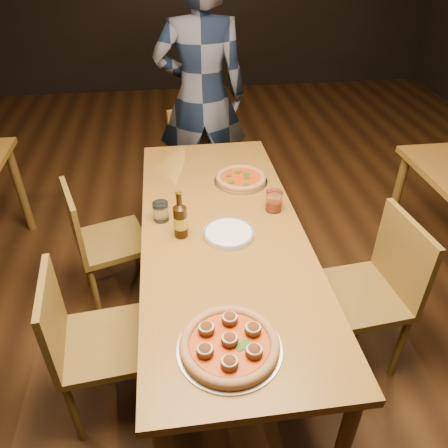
{
  "coord_description": "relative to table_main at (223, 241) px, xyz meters",
  "views": [
    {
      "loc": [
        -0.23,
        -1.74,
        2.03
      ],
      "look_at": [
        0.0,
        -0.05,
        0.82
      ],
      "focal_mm": 35.0,
      "sensor_mm": 36.0,
      "label": 1
    }
  ],
  "objects": [
    {
      "name": "ground",
      "position": [
        0.0,
        0.0,
        -0.68
      ],
      "size": [
        9.0,
        9.0,
        0.0
      ],
      "primitive_type": "plane",
      "color": "black"
    },
    {
      "name": "table_main",
      "position": [
        0.0,
        0.0,
        0.0
      ],
      "size": [
        0.8,
        2.0,
        0.75
      ],
      "color": "brown",
      "rests_on": "ground"
    },
    {
      "name": "chair_main_nw",
      "position": [
        -0.59,
        -0.37,
        -0.24
      ],
      "size": [
        0.44,
        0.44,
        0.87
      ],
      "primitive_type": null,
      "rotation": [
        0.0,
        0.0,
        1.67
      ],
      "color": "brown",
      "rests_on": "ground"
    },
    {
      "name": "chair_main_sw",
      "position": [
        -0.62,
        0.42,
        -0.25
      ],
      "size": [
        0.5,
        0.5,
        0.85
      ],
      "primitive_type": null,
      "rotation": [
        0.0,
        0.0,
        1.88
      ],
      "color": "brown",
      "rests_on": "ground"
    },
    {
      "name": "chair_main_e",
      "position": [
        0.66,
        -0.25,
        -0.22
      ],
      "size": [
        0.47,
        0.47,
        0.92
      ],
      "primitive_type": null,
      "rotation": [
        0.0,
        0.0,
        -1.48
      ],
      "color": "brown",
      "rests_on": "ground"
    },
    {
      "name": "chair_end",
      "position": [
        0.02,
        1.31,
        -0.24
      ],
      "size": [
        0.51,
        0.51,
        0.88
      ],
      "primitive_type": null,
      "rotation": [
        0.0,
        0.0,
        0.3
      ],
      "color": "brown",
      "rests_on": "ground"
    },
    {
      "name": "pizza_meatball",
      "position": [
        -0.07,
        -0.73,
        0.1
      ],
      "size": [
        0.38,
        0.38,
        0.07
      ],
      "rotation": [
        0.0,
        0.0,
        0.11
      ],
      "color": "#B7B7BF",
      "rests_on": "table_main"
    },
    {
      "name": "pizza_margherita",
      "position": [
        0.17,
        0.46,
        0.09
      ],
      "size": [
        0.31,
        0.31,
        0.04
      ],
      "rotation": [
        0.0,
        0.0,
        -0.37
      ],
      "color": "#B7B7BF",
      "rests_on": "table_main"
    },
    {
      "name": "plate_stack",
      "position": [
        0.02,
        -0.05,
        0.08
      ],
      "size": [
        0.25,
        0.25,
        0.02
      ],
      "primitive_type": "cylinder",
      "color": "white",
      "rests_on": "table_main"
    },
    {
      "name": "beer_bottle",
      "position": [
        -0.21,
        -0.02,
        0.16
      ],
      "size": [
        0.07,
        0.07,
        0.24
      ],
      "rotation": [
        0.0,
        0.0,
        0.22
      ],
      "color": "black",
      "rests_on": "table_main"
    },
    {
      "name": "water_glass",
      "position": [
        -0.3,
        0.13,
        0.12
      ],
      "size": [
        0.08,
        0.08,
        0.1
      ],
      "primitive_type": "cylinder",
      "color": "white",
      "rests_on": "table_main"
    },
    {
      "name": "amber_glass",
      "position": [
        0.29,
        0.14,
        0.13
      ],
      "size": [
        0.09,
        0.09,
        0.11
      ],
      "primitive_type": "cylinder",
      "color": "#AA3613",
      "rests_on": "table_main"
    },
    {
      "name": "diner",
      "position": [
        0.03,
        1.42,
        0.25
      ],
      "size": [
        0.69,
        0.47,
        1.86
      ],
      "primitive_type": "imported",
      "rotation": [
        0.0,
        0.0,
        3.11
      ],
      "color": "black",
      "rests_on": "ground"
    }
  ]
}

